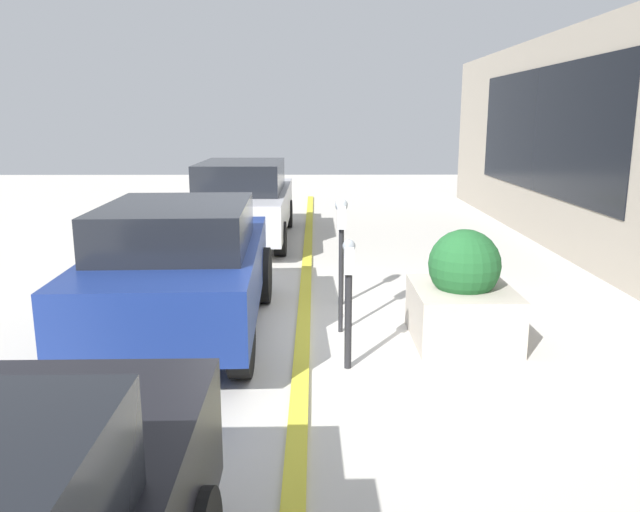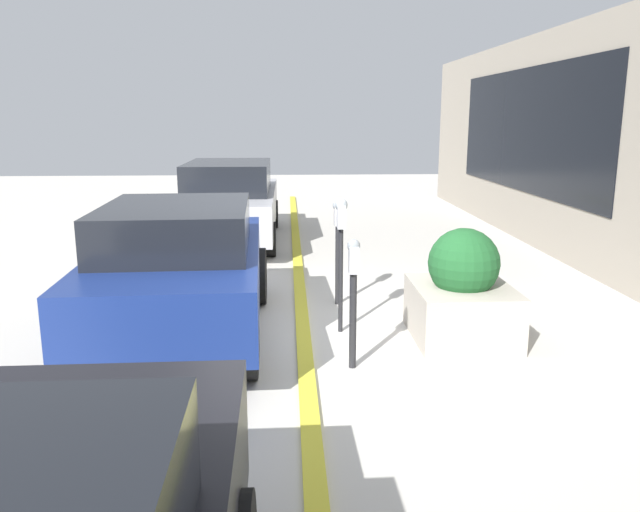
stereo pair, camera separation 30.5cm
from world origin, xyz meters
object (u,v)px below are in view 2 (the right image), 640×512
Objects in this scene: parking_meter_nearest at (353,286)px; parked_car_rear at (230,201)px; parking_meter_second at (341,234)px; planter_box at (462,294)px; parking_meter_middle at (338,232)px; parked_car_middle at (180,266)px.

parked_car_rear is (6.48, 1.74, -0.02)m from parking_meter_nearest.
parking_meter_second is 1.48m from planter_box.
parking_meter_nearest is at bearing -165.23° from parked_car_rear.
parking_meter_middle is at bearing 42.76° from planter_box.
parked_car_middle reaches higher than planter_box.
parked_car_rear is at bearing 15.01° from parking_meter_nearest.
parking_meter_nearest is 0.32× the size of parked_car_middle.
parked_car_middle is (-0.07, 1.77, -0.33)m from parking_meter_second.
parking_meter_second is 0.39× the size of parked_car_middle.
parking_meter_middle is (2.13, -0.02, 0.13)m from parking_meter_nearest.
parked_car_middle is at bearing 179.13° from parked_car_rear.
parked_car_rear is at bearing 22.03° from parking_meter_middle.
parking_meter_middle reaches higher than parking_meter_nearest.
parking_meter_middle is 1.91m from planter_box.
parked_car_rear reaches higher than planter_box.
parked_car_middle is 5.50m from parked_car_rear.
parked_car_rear reaches higher than parked_car_middle.
planter_box is at bearing -137.24° from parking_meter_middle.
parking_meter_nearest is at bearing 120.77° from planter_box.
parked_car_rear reaches higher than parking_meter_middle.
planter_box is at bearing -96.31° from parked_car_middle.
parked_car_rear is (5.72, 3.02, 0.30)m from planter_box.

